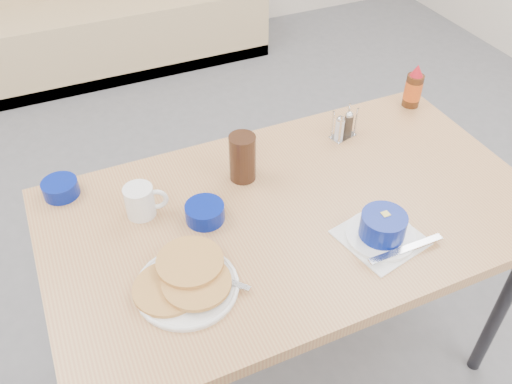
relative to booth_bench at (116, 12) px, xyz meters
name	(u,v)px	position (x,y,z in m)	size (l,w,h in m)	color
booth_bench	(116,12)	(0.00, 0.00, 0.00)	(1.90, 0.56, 1.22)	tan
dining_table	(294,224)	(0.00, -2.53, 0.35)	(1.40, 0.80, 0.76)	tan
pancake_plate	(186,282)	(-0.37, -2.67, 0.43)	(0.27, 0.26, 0.05)	white
coffee_mug	(141,201)	(-0.40, -2.38, 0.46)	(0.12, 0.08, 0.09)	white
grits_setting	(383,229)	(0.16, -2.73, 0.45)	(0.26, 0.24, 0.08)	white
creamer_bowl	(61,188)	(-0.59, -2.20, 0.43)	(0.10, 0.10, 0.05)	navy
butter_bowl	(205,213)	(-0.25, -2.47, 0.43)	(0.11, 0.11, 0.05)	navy
amber_tumbler	(243,158)	(-0.08, -2.35, 0.49)	(0.08, 0.08, 0.15)	#321B0F
condiment_caddy	(344,127)	(0.30, -2.29, 0.45)	(0.10, 0.07, 0.10)	silver
syrup_bottle	(413,88)	(0.63, -2.22, 0.48)	(0.06, 0.06, 0.16)	#47230F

